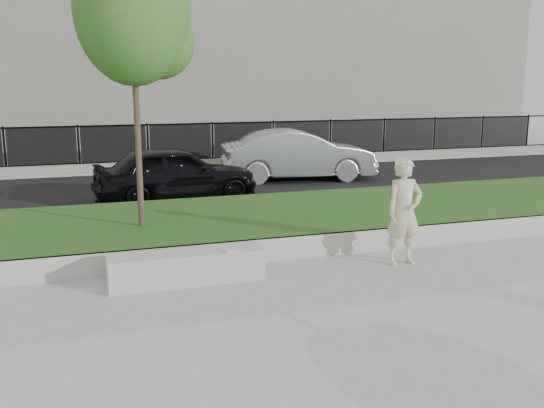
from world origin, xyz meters
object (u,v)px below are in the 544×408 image
object	(u,v)px
man	(404,212)
young_tree	(137,16)
book	(232,250)
car_dark	(175,173)
car_silver	(298,155)
stone_bench	(187,267)

from	to	relation	value
man	young_tree	bearing A→B (deg)	145.01
book	car_dark	xyz separation A→B (m)	(0.20, 6.44, 0.24)
book	young_tree	xyz separation A→B (m)	(-1.01, 2.46, 3.63)
car_silver	car_dark	bearing A→B (deg)	124.04
stone_bench	car_dark	bearing A→B (deg)	82.09
young_tree	book	bearing A→B (deg)	-67.70
book	car_silver	world-z (taller)	car_silver
young_tree	car_dark	world-z (taller)	young_tree
man	book	xyz separation A→B (m)	(-2.95, 0.01, -0.40)
young_tree	car_dark	bearing A→B (deg)	73.06
stone_bench	man	size ratio (longest dim) A/B	1.31
book	car_silver	distance (m)	9.49
man	car_silver	xyz separation A→B (m)	(1.32, 8.47, -0.10)
young_tree	car_dark	xyz separation A→B (m)	(1.21, 3.98, -3.39)
man	car_silver	distance (m)	8.58
book	car_dark	size ratio (longest dim) A/B	0.05
stone_bench	young_tree	distance (m)	4.51
car_dark	stone_bench	bearing A→B (deg)	167.33
man	book	world-z (taller)	man
man	young_tree	xyz separation A→B (m)	(-3.96, 2.46, 3.23)
young_tree	car_dark	size ratio (longest dim) A/B	1.27
car_silver	young_tree	bearing A→B (deg)	146.20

